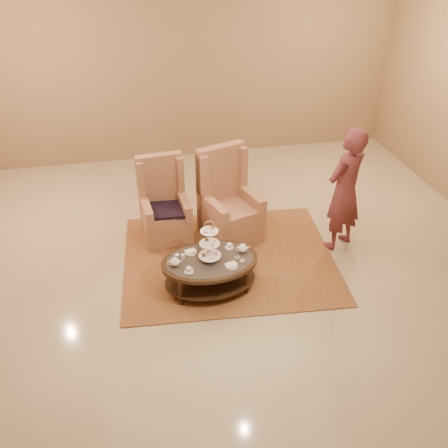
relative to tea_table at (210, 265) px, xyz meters
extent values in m
plane|color=tan|center=(0.28, 0.14, -0.37)|extent=(8.00, 8.00, 0.00)
cube|color=white|center=(0.28, 0.14, -0.37)|extent=(8.00, 8.00, 0.02)
cube|color=#967652|center=(0.28, 4.14, 1.38)|extent=(8.00, 0.04, 3.50)
cube|color=olive|center=(0.37, 0.57, -0.36)|extent=(3.05, 2.61, 0.02)
cylinder|color=black|center=(-0.41, -0.24, -0.17)|extent=(0.05, 0.05, 0.40)
cylinder|color=black|center=(0.43, -0.20, -0.17)|extent=(0.05, 0.05, 0.40)
cylinder|color=black|center=(-0.43, 0.20, -0.17)|extent=(0.05, 0.05, 0.40)
cylinder|color=black|center=(0.41, 0.24, -0.17)|extent=(0.05, 0.05, 0.40)
cylinder|color=silver|center=(0.00, 0.00, 0.33)|extent=(0.01, 0.01, 0.50)
torus|color=silver|center=(0.00, 0.00, 0.58)|extent=(0.13, 0.01, 0.13)
cylinder|color=silver|center=(0.00, 0.00, 0.14)|extent=(0.29, 0.29, 0.01)
cylinder|color=silver|center=(0.00, 0.00, 0.32)|extent=(0.26, 0.26, 0.01)
cylinder|color=silver|center=(0.00, 0.00, 0.50)|extent=(0.23, 0.23, 0.01)
cylinder|color=#C46471|center=(0.08, 0.00, 0.17)|extent=(0.04, 0.04, 0.03)
cylinder|color=#E1C570|center=(0.00, 0.08, 0.17)|extent=(0.04, 0.04, 0.03)
cylinder|color=brown|center=(-0.08, 0.00, 0.17)|extent=(0.04, 0.04, 0.03)
cylinder|color=white|center=(0.00, -0.08, 0.17)|extent=(0.04, 0.04, 0.03)
ellipsoid|color=#E1C570|center=(0.06, 0.02, 0.34)|extent=(0.05, 0.05, 0.03)
ellipsoid|color=brown|center=(-0.02, 0.06, 0.34)|extent=(0.05, 0.05, 0.03)
ellipsoid|color=white|center=(-0.06, -0.02, 0.34)|extent=(0.05, 0.05, 0.03)
ellipsoid|color=#C46471|center=(0.02, -0.06, 0.34)|extent=(0.05, 0.05, 0.03)
cube|color=brown|center=(0.05, 0.04, 0.52)|extent=(0.05, 0.03, 0.02)
cube|color=white|center=(-0.04, 0.05, 0.52)|extent=(0.05, 0.03, 0.02)
cube|color=#C46471|center=(-0.05, -0.04, 0.52)|extent=(0.05, 0.03, 0.02)
cube|color=#E1C570|center=(0.04, -0.05, 0.52)|extent=(0.05, 0.03, 0.02)
ellipsoid|color=silver|center=(-0.44, -0.04, 0.14)|extent=(0.13, 0.13, 0.10)
cylinder|color=silver|center=(-0.44, -0.04, 0.19)|extent=(0.06, 0.06, 0.01)
sphere|color=silver|center=(-0.44, -0.04, 0.20)|extent=(0.02, 0.02, 0.02)
cone|color=silver|center=(-0.36, -0.04, 0.14)|extent=(0.07, 0.03, 0.05)
torus|color=silver|center=(-0.50, -0.04, 0.14)|extent=(0.07, 0.02, 0.07)
ellipsoid|color=silver|center=(0.44, 0.07, 0.14)|extent=(0.13, 0.13, 0.10)
cylinder|color=silver|center=(0.44, 0.07, 0.19)|extent=(0.06, 0.06, 0.01)
sphere|color=silver|center=(0.44, 0.07, 0.20)|extent=(0.02, 0.02, 0.02)
cone|color=silver|center=(0.51, 0.07, 0.14)|extent=(0.07, 0.03, 0.05)
torus|color=silver|center=(0.38, 0.07, 0.14)|extent=(0.07, 0.02, 0.07)
cylinder|color=silver|center=(-0.29, -0.19, 0.09)|extent=(0.11, 0.11, 0.01)
cylinder|color=silver|center=(-0.29, -0.19, 0.12)|extent=(0.07, 0.07, 0.05)
torus|color=silver|center=(-0.25, -0.19, 0.12)|extent=(0.04, 0.01, 0.04)
cylinder|color=silver|center=(0.29, 0.19, 0.09)|extent=(0.11, 0.11, 0.01)
cylinder|color=silver|center=(0.29, 0.19, 0.12)|extent=(0.07, 0.07, 0.05)
torus|color=silver|center=(0.33, 0.19, 0.12)|extent=(0.04, 0.01, 0.04)
cylinder|color=silver|center=(-0.21, 0.19, 0.09)|extent=(0.17, 0.17, 0.01)
cube|color=#EDE1C8|center=(-0.21, 0.19, 0.10)|extent=(0.16, 0.13, 0.02)
cylinder|color=silver|center=(0.23, -0.19, 0.09)|extent=(0.17, 0.17, 0.01)
cube|color=#EDE1C8|center=(0.23, -0.19, 0.10)|extent=(0.16, 0.13, 0.02)
cylinder|color=silver|center=(-0.32, 0.08, 0.11)|extent=(0.05, 0.05, 0.06)
cylinder|color=silver|center=(0.38, -0.12, 0.09)|extent=(0.06, 0.06, 0.01)
cylinder|color=#C46471|center=(0.38, -0.12, 0.10)|extent=(0.04, 0.04, 0.01)
cylinder|color=silver|center=(0.34, -0.03, 0.09)|extent=(0.06, 0.06, 0.01)
cylinder|color=brown|center=(0.34, -0.03, 0.10)|extent=(0.04, 0.04, 0.01)
cylinder|color=silver|center=(-0.39, 0.16, 0.09)|extent=(0.06, 0.06, 0.01)
cylinder|color=white|center=(-0.39, 0.16, 0.10)|extent=(0.04, 0.04, 0.01)
cube|color=#AA7150|center=(-0.41, 1.28, -0.17)|extent=(0.71, 0.71, 0.39)
cube|color=#AA7150|center=(-0.41, 1.23, 0.07)|extent=(0.60, 0.60, 0.09)
cube|color=#AA7150|center=(-0.43, 1.55, 0.24)|extent=(0.66, 0.19, 1.22)
cube|color=#AA7150|center=(-0.71, 1.49, 0.52)|extent=(0.11, 0.21, 0.56)
cube|color=#AA7150|center=(-0.15, 1.53, 0.52)|extent=(0.11, 0.21, 0.56)
cube|color=#AA7150|center=(-0.68, 1.21, 0.14)|extent=(0.16, 0.60, 0.24)
cube|color=#AA7150|center=(-0.14, 1.25, 0.14)|extent=(0.16, 0.60, 0.24)
cube|color=black|center=(-0.40, 1.20, 0.14)|extent=(0.54, 0.50, 0.06)
cube|color=#AA7150|center=(0.51, 1.09, -0.15)|extent=(0.91, 0.91, 0.43)
cube|color=#AA7150|center=(0.53, 1.04, 0.12)|extent=(0.77, 0.77, 0.10)
cube|color=#AA7150|center=(0.42, 1.37, 0.30)|extent=(0.73, 0.36, 1.34)
cube|color=#AA7150|center=(0.14, 1.24, 0.61)|extent=(0.17, 0.25, 0.62)
cube|color=#AA7150|center=(0.73, 1.43, 0.61)|extent=(0.17, 0.25, 0.62)
cube|color=#AA7150|center=(0.24, 0.95, 0.20)|extent=(0.32, 0.66, 0.27)
cube|color=#AA7150|center=(0.81, 1.13, 0.20)|extent=(0.32, 0.66, 0.27)
imported|color=brown|center=(1.97, 0.59, 0.52)|extent=(0.77, 0.69, 1.78)
camera|label=1|loc=(-0.85, -4.89, 3.75)|focal=40.00mm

